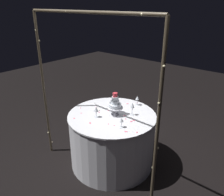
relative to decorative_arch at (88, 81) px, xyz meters
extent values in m
plane|color=black|center=(0.00, -0.43, -1.40)|extent=(12.00, 12.00, 0.00)
cylinder|color=#473D2D|center=(-0.94, 0.00, -0.33)|extent=(0.04, 0.04, 2.15)
cylinder|color=#473D2D|center=(0.94, 0.00, -0.33)|extent=(0.04, 0.04, 2.15)
cylinder|color=#473D2D|center=(0.00, 0.00, 0.75)|extent=(1.87, 0.04, 0.04)
sphere|color=#F9EAB2|center=(-0.95, 0.01, 0.34)|extent=(0.02, 0.02, 0.02)
sphere|color=#F9EAB2|center=(0.94, 0.02, -1.05)|extent=(0.02, 0.02, 0.02)
sphere|color=#F9EAB2|center=(-0.70, 0.01, 0.75)|extent=(0.02, 0.02, 0.02)
sphere|color=#F9EAB2|center=(0.92, -0.02, -1.24)|extent=(0.02, 0.02, 0.02)
sphere|color=#F9EAB2|center=(-0.39, -0.01, 0.75)|extent=(0.02, 0.02, 0.02)
sphere|color=#F9EAB2|center=(-0.94, 0.02, 0.00)|extent=(0.02, 0.02, 0.02)
sphere|color=#F9EAB2|center=(0.95, -0.01, 0.61)|extent=(0.02, 0.02, 0.02)
sphere|color=#F9EAB2|center=(-0.07, -0.01, 0.75)|extent=(0.02, 0.02, 0.02)
sphere|color=#F9EAB2|center=(-0.93, 0.00, -0.74)|extent=(0.02, 0.02, 0.02)
sphere|color=#F9EAB2|center=(0.93, 0.01, 0.50)|extent=(0.02, 0.02, 0.02)
sphere|color=#F9EAB2|center=(0.28, 0.01, 0.75)|extent=(0.02, 0.02, 0.02)
sphere|color=#F9EAB2|center=(-0.95, -0.01, -0.49)|extent=(0.02, 0.02, 0.02)
sphere|color=#F9EAB2|center=(0.92, -0.01, 0.37)|extent=(0.02, 0.02, 0.02)
sphere|color=#F9EAB2|center=(0.59, -0.01, 0.75)|extent=(0.02, 0.02, 0.02)
sphere|color=#F9EAB2|center=(0.93, 0.00, 0.54)|extent=(0.02, 0.02, 0.02)
sphere|color=#F9EAB2|center=(0.92, 0.00, 0.75)|extent=(0.02, 0.02, 0.02)
cylinder|color=white|center=(0.00, -0.43, -1.01)|extent=(1.21, 1.21, 0.78)
cylinder|color=white|center=(0.00, -0.43, -0.61)|extent=(1.23, 1.23, 0.02)
cylinder|color=silver|center=(-0.02, -0.47, -0.60)|extent=(0.11, 0.11, 0.01)
cylinder|color=silver|center=(-0.02, -0.47, -0.55)|extent=(0.02, 0.02, 0.09)
cylinder|color=silver|center=(-0.02, -0.47, -0.50)|extent=(0.22, 0.22, 0.01)
cylinder|color=white|center=(-0.02, -0.47, -0.47)|extent=(0.17, 0.17, 0.05)
cylinder|color=white|center=(-0.02, -0.47, -0.42)|extent=(0.12, 0.12, 0.05)
cylinder|color=white|center=(-0.02, -0.47, -0.37)|extent=(0.09, 0.09, 0.06)
cylinder|color=#CC333D|center=(-0.02, -0.47, -0.31)|extent=(0.07, 0.07, 0.05)
cylinder|color=silver|center=(-0.21, -0.61, -0.60)|extent=(0.06, 0.06, 0.00)
cylinder|color=silver|center=(-0.21, -0.61, -0.55)|extent=(0.01, 0.01, 0.11)
cone|color=silver|center=(-0.21, -0.61, -0.46)|extent=(0.06, 0.06, 0.07)
cylinder|color=silver|center=(-0.08, -0.93, -0.60)|extent=(0.06, 0.06, 0.00)
cylinder|color=silver|center=(-0.08, -0.93, -0.56)|extent=(0.01, 0.01, 0.09)
cone|color=silver|center=(-0.08, -0.93, -0.49)|extent=(0.06, 0.06, 0.06)
cylinder|color=silver|center=(-0.31, -0.25, -0.60)|extent=(0.06, 0.06, 0.00)
cylinder|color=silver|center=(-0.31, -0.25, -0.56)|extent=(0.01, 0.01, 0.08)
cone|color=silver|center=(-0.31, -0.25, -0.50)|extent=(0.05, 0.05, 0.05)
cylinder|color=silver|center=(0.12, -0.24, -0.60)|extent=(0.06, 0.06, 0.00)
cylinder|color=silver|center=(0.12, -0.24, -0.56)|extent=(0.01, 0.01, 0.08)
cone|color=silver|center=(0.12, -0.24, -0.48)|extent=(0.06, 0.06, 0.07)
cube|color=silver|center=(0.37, -0.50, -0.60)|extent=(0.20, 0.14, 0.01)
cube|color=white|center=(0.25, -0.43, -0.60)|extent=(0.09, 0.07, 0.01)
ellipsoid|color=#EA6B84|center=(0.49, -0.29, -0.60)|extent=(0.03, 0.03, 0.00)
ellipsoid|color=#EA6B84|center=(0.06, -0.87, -0.60)|extent=(0.04, 0.04, 0.00)
ellipsoid|color=#EA6B84|center=(-0.15, -0.52, -0.60)|extent=(0.03, 0.04, 0.00)
ellipsoid|color=#EA6B84|center=(-0.22, -0.45, -0.60)|extent=(0.03, 0.04, 0.00)
ellipsoid|color=#EA6B84|center=(-0.33, -0.49, -0.60)|extent=(0.05, 0.04, 0.00)
ellipsoid|color=#EA6B84|center=(-0.14, -0.20, -0.60)|extent=(0.03, 0.03, 0.00)
ellipsoid|color=#EA6B84|center=(-0.04, -0.99, -0.60)|extent=(0.03, 0.04, 0.00)
ellipsoid|color=#EA6B84|center=(-0.32, -0.44, -0.60)|extent=(0.03, 0.04, 0.00)
ellipsoid|color=#EA6B84|center=(-0.42, -0.20, -0.60)|extent=(0.05, 0.04, 0.00)
ellipsoid|color=#EA6B84|center=(0.32, -0.02, -0.60)|extent=(0.03, 0.02, 0.00)
ellipsoid|color=#EA6B84|center=(0.36, -0.19, -0.60)|extent=(0.03, 0.03, 0.00)
ellipsoid|color=#EA6B84|center=(-0.53, -0.27, -0.60)|extent=(0.02, 0.03, 0.00)
ellipsoid|color=#EA6B84|center=(-0.22, -0.22, -0.60)|extent=(0.03, 0.02, 0.00)
ellipsoid|color=#EA6B84|center=(0.06, -0.07, -0.60)|extent=(0.05, 0.04, 0.00)
ellipsoid|color=#EA6B84|center=(0.19, -0.37, -0.60)|extent=(0.03, 0.03, 0.00)
ellipsoid|color=#EA6B84|center=(0.12, -0.49, -0.60)|extent=(0.03, 0.02, 0.00)
ellipsoid|color=#EA6B84|center=(0.35, -0.46, -0.60)|extent=(0.03, 0.02, 0.00)
camera|label=1|loc=(-1.81, 1.70, 0.83)|focal=36.12mm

